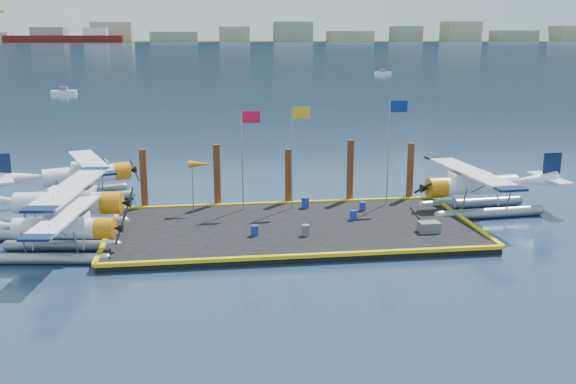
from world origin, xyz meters
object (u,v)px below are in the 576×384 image
(seaplane_b, at_px, (65,206))
(flagpole_yellow, at_px, (295,142))
(piling_4, at_px, (410,173))
(seaplane_c, at_px, (84,177))
(drum_5, at_px, (305,202))
(piling_2, at_px, (288,178))
(flagpole_red, at_px, (246,145))
(seaplane_d, at_px, (475,189))
(flagpole_blue, at_px, (392,137))
(drum_3, at_px, (255,230))
(piling_3, at_px, (350,173))
(drum_4, at_px, (363,206))
(drum_1, at_px, (306,230))
(windsock, at_px, (200,165))
(piling_0, at_px, (144,181))
(piling_1, at_px, (217,177))
(crate, at_px, (429,227))
(seaplane_a, at_px, (61,231))
(drum_2, at_px, (353,215))

(seaplane_b, height_order, flagpole_yellow, flagpole_yellow)
(piling_4, bearing_deg, seaplane_c, 169.76)
(drum_5, height_order, piling_2, piling_2)
(flagpole_red, bearing_deg, piling_2, 29.80)
(seaplane_d, relative_size, flagpole_blue, 1.58)
(drum_3, relative_size, piling_2, 0.15)
(drum_3, distance_m, piling_4, 12.81)
(drum_5, height_order, piling_3, piling_3)
(drum_3, bearing_deg, piling_4, 32.59)
(drum_4, bearing_deg, drum_1, -133.41)
(drum_5, height_order, windsock, windsock)
(piling_0, height_order, piling_1, piling_1)
(drum_5, bearing_deg, drum_1, -98.86)
(seaplane_b, distance_m, piling_2, 13.54)
(drum_3, distance_m, drum_4, 8.02)
(crate, bearing_deg, drum_1, 177.77)
(flagpole_red, bearing_deg, drum_4, -9.66)
(drum_5, distance_m, piling_0, 10.05)
(drum_1, height_order, drum_5, drum_5)
(drum_5, bearing_deg, piling_4, 13.21)
(seaplane_c, height_order, piling_2, piling_2)
(seaplane_c, height_order, piling_0, piling_0)
(seaplane_c, height_order, crate, seaplane_c)
(crate, distance_m, piling_0, 17.41)
(flagpole_red, bearing_deg, piling_0, 165.54)
(seaplane_d, distance_m, drum_1, 12.07)
(flagpole_red, xyz_separation_m, piling_3, (6.79, 1.60, -2.25))
(seaplane_a, bearing_deg, windsock, 140.02)
(drum_3, bearing_deg, piling_2, 68.26)
(piling_0, xyz_separation_m, piling_4, (17.00, 0.00, 0.00))
(seaplane_b, height_order, piling_3, piling_3)
(piling_0, bearing_deg, drum_3, -47.64)
(drum_2, height_order, piling_0, piling_0)
(drum_1, bearing_deg, drum_2, 39.04)
(drum_3, relative_size, piling_1, 0.13)
(drum_4, bearing_deg, flagpole_yellow, 163.35)
(seaplane_b, xyz_separation_m, drum_4, (17.12, 1.15, -0.92))
(seaplane_b, xyz_separation_m, piling_4, (20.95, 3.93, 0.40))
(seaplane_c, bearing_deg, drum_4, 50.33)
(drum_1, bearing_deg, flagpole_red, 116.01)
(drum_5, xyz_separation_m, piling_0, (-9.82, 1.68, 1.27))
(seaplane_a, xyz_separation_m, drum_4, (16.58, 5.08, -0.68))
(drum_2, bearing_deg, piling_1, 148.75)
(crate, height_order, piling_1, piling_1)
(flagpole_blue, xyz_separation_m, piling_0, (-15.20, 1.60, -2.69))
(seaplane_b, bearing_deg, drum_3, 81.07)
(drum_2, distance_m, crate, 4.52)
(piling_4, bearing_deg, piling_0, 180.00)
(flagpole_red, relative_size, piling_3, 1.40)
(drum_3, xyz_separation_m, piling_2, (2.74, 6.87, 1.22))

